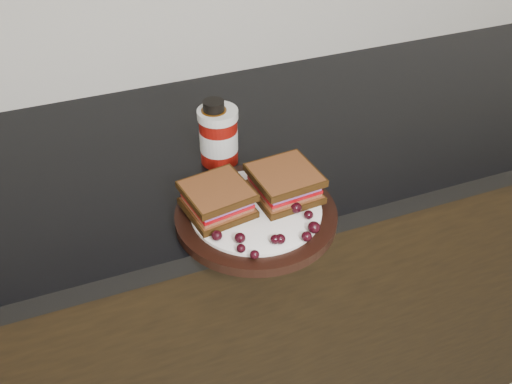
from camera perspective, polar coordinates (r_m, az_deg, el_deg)
base_cabinets at (r=1.51m, az=-1.10°, el=-9.82°), size 3.96×0.58×0.86m
countertop at (r=1.21m, az=-1.35°, el=4.62°), size 3.98×0.60×0.04m
plate at (r=0.99m, az=-0.00°, el=-2.34°), size 0.28×0.28×0.02m
sandwich_left at (r=0.96m, az=-3.89°, el=-0.74°), size 0.12×0.12×0.05m
sandwich_right at (r=0.99m, az=2.87°, el=0.85°), size 0.12×0.12×0.05m
grape_0 at (r=0.91m, az=-3.94°, el=-4.37°), size 0.02×0.02×0.02m
grape_1 at (r=0.91m, az=-1.61°, el=-4.62°), size 0.02×0.02×0.02m
grape_2 at (r=0.89m, az=-1.50°, el=-5.65°), size 0.02×0.02×0.01m
grape_3 at (r=0.88m, az=-0.14°, el=-6.27°), size 0.02×0.02×0.01m
grape_4 at (r=0.91m, az=2.43°, el=-4.72°), size 0.02×0.02×0.02m
grape_5 at (r=0.91m, az=1.93°, el=-4.75°), size 0.02×0.02×0.02m
grape_6 at (r=0.91m, az=5.08°, el=-4.45°), size 0.02×0.02×0.02m
grape_7 at (r=0.93m, az=5.81°, el=-3.54°), size 0.02×0.02×0.02m
grape_8 at (r=0.96m, az=5.28°, el=-2.28°), size 0.02×0.02×0.02m
grape_9 at (r=0.96m, az=4.02°, el=-1.58°), size 0.02×0.02×0.02m
grape_10 at (r=1.01m, az=4.83°, el=0.23°), size 0.02×0.02×0.02m
grape_11 at (r=1.00m, az=3.14°, el=-0.03°), size 0.02×0.02×0.01m
grape_12 at (r=1.02m, az=2.29°, el=0.89°), size 0.02×0.02×0.02m
grape_13 at (r=1.01m, az=-4.43°, el=0.41°), size 0.02×0.02×0.02m
grape_14 at (r=0.98m, az=-4.73°, el=-1.25°), size 0.01×0.01×0.01m
grape_15 at (r=0.97m, az=-3.19°, el=-1.29°), size 0.02×0.02×0.02m
grape_16 at (r=0.94m, az=-4.85°, el=-2.99°), size 0.02×0.02×0.01m
grape_17 at (r=0.99m, az=-3.26°, el=-0.23°), size 0.02×0.02×0.02m
grape_18 at (r=0.96m, az=-4.79°, el=-1.67°), size 0.02×0.02×0.02m
grape_19 at (r=0.96m, az=-5.36°, el=-1.72°), size 0.02×0.02×0.02m
condiment_jar at (r=1.10m, az=-3.76°, el=5.59°), size 0.10×0.10×0.11m
oil_bottle at (r=1.10m, az=-4.13°, el=5.98°), size 0.06×0.06×0.13m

